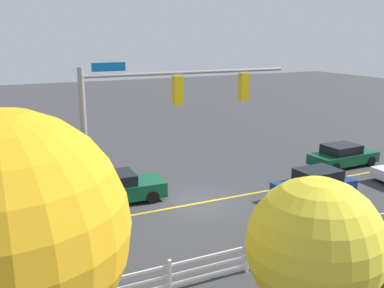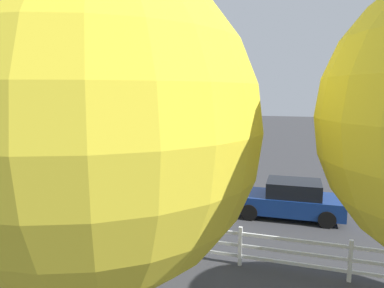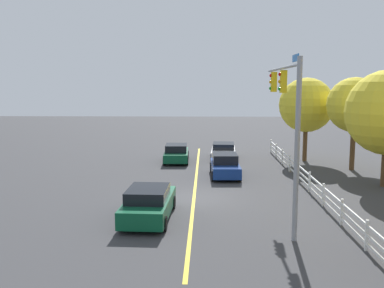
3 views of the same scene
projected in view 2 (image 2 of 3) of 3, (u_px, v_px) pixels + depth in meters
The scene contains 7 objects.
ground_plane at pixel (175, 192), 17.56m from camera, with size 120.00×120.00×0.00m, color #38383A.
lane_center_stripe at pixel (255, 199), 16.34m from camera, with size 28.00×0.16×0.01m, color gold.
signal_assembly at pixel (49, 90), 14.20m from camera, with size 7.74×0.37×7.14m.
car_0 at pixel (289, 200), 13.98m from camera, with size 4.21×1.96×1.48m.
car_1 at pixel (127, 166), 20.38m from camera, with size 4.84×2.15×1.47m.
white_rail_fence at pixel (192, 239), 10.50m from camera, with size 26.10×0.10×1.15m.
tree_1 at pixel (100, 129), 5.43m from camera, with size 4.98×4.98×6.88m.
Camera 2 is at (-6.07, 15.93, 4.93)m, focal length 32.96 mm.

